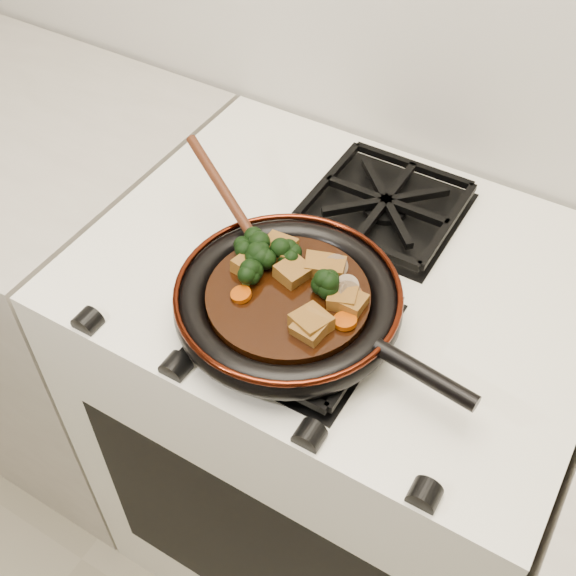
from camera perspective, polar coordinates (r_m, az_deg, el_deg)
The scene contains 29 objects.
stove at distance 1.43m, azimuth 3.38°, elevation -10.90°, with size 0.76×0.60×0.90m, color white.
burner_grate_front at distance 0.98m, azimuth 0.66°, elevation -2.73°, with size 0.23×0.23×0.03m, color black, non-canonical shape.
burner_grate_back at distance 1.16m, azimuth 7.71°, elevation 6.50°, with size 0.23×0.23×0.03m, color black, non-canonical shape.
skillet at distance 0.96m, azimuth 0.11°, elevation -1.11°, with size 0.43×0.31×0.05m.
braising_sauce at distance 0.96m, azimuth -0.00°, elevation -0.84°, with size 0.22×0.22×0.02m, color black.
tofu_cube_0 at distance 0.94m, azimuth 4.35°, elevation -0.89°, with size 0.04×0.03×0.02m, color brown.
tofu_cube_1 at distance 0.97m, azimuth 0.40°, elevation 1.24°, with size 0.04×0.04×0.02m, color brown.
tofu_cube_2 at distance 0.98m, azimuth -3.12°, elevation 1.79°, with size 0.04×0.04×0.02m, color brown.
tofu_cube_3 at distance 0.98m, azimuth 2.45°, elevation 1.76°, with size 0.04×0.03×0.02m, color brown.
tofu_cube_4 at distance 0.94m, azimuth 4.93°, elevation -1.14°, with size 0.04×0.04×0.02m, color brown.
tofu_cube_5 at distance 0.91m, azimuth 1.85°, elevation -2.78°, with size 0.04×0.04×0.02m, color brown.
tofu_cube_6 at distance 0.98m, azimuth 3.46°, elevation 1.59°, with size 0.04×0.04×0.02m, color brown.
tofu_cube_7 at distance 1.00m, azimuth -0.77°, elevation 3.08°, with size 0.04×0.04×0.02m, color brown.
tofu_cube_8 at distance 0.91m, azimuth 1.84°, elevation -3.14°, with size 0.04×0.04×0.02m, color brown.
broccoli_floret_0 at distance 0.99m, azimuth -0.29°, elevation 2.58°, with size 0.06×0.06×0.05m, color black, non-canonical shape.
broccoli_floret_1 at distance 1.00m, azimuth -2.84°, elevation 3.12°, with size 0.06×0.06×0.05m, color black, non-canonical shape.
broccoli_floret_2 at distance 0.95m, azimuth 3.04°, elevation 0.24°, with size 0.06×0.06×0.06m, color black, non-canonical shape.
broccoli_floret_3 at distance 0.96m, azimuth -3.34°, elevation 0.84°, with size 0.06×0.06×0.05m, color black, non-canonical shape.
broccoli_floret_4 at distance 0.98m, azimuth -1.98°, elevation 2.60°, with size 0.06×0.06×0.06m, color black, non-canonical shape.
broccoli_floret_5 at distance 0.98m, azimuth -1.47°, elevation 2.45°, with size 0.06×0.06×0.06m, color black, non-canonical shape.
carrot_coin_0 at distance 0.92m, azimuth 4.54°, elevation -2.62°, with size 0.03×0.03×0.01m, color #A43C04.
carrot_coin_1 at distance 0.95m, azimuth -3.73°, elevation -0.51°, with size 0.03×0.03×0.01m, color #A43C04.
carrot_coin_2 at distance 0.95m, azimuth 3.85°, elevation -0.36°, with size 0.03×0.03×0.01m, color #A43C04.
carrot_coin_3 at distance 0.95m, azimuth 4.95°, elevation -0.59°, with size 0.03×0.03×0.01m, color #A43C04.
mushroom_slice_0 at distance 0.95m, azimuth 4.70°, elevation -0.54°, with size 0.04×0.04×0.01m, color brown.
mushroom_slice_1 at distance 0.95m, azimuth 4.70°, elevation -0.52°, with size 0.03×0.03×0.01m, color brown.
mushroom_slice_2 at distance 0.96m, azimuth 4.66°, elevation 0.11°, with size 0.03×0.03×0.01m, color brown.
mushroom_slice_3 at distance 0.98m, azimuth 3.78°, elevation 1.72°, with size 0.03×0.03×0.01m, color brown.
wooden_spoon at distance 1.02m, azimuth -3.63°, elevation 5.37°, with size 0.14×0.09×0.22m.
Camera 1 is at (0.31, 1.01, 1.67)m, focal length 45.00 mm.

